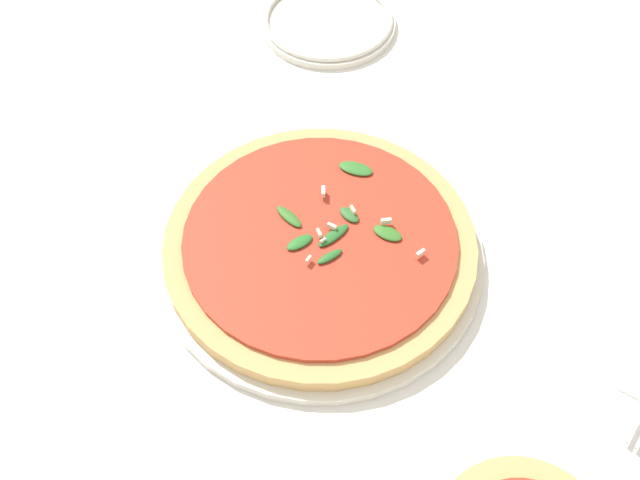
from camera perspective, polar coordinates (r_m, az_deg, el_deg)
name	(u,v)px	position (r m, az deg, el deg)	size (l,w,h in m)	color
ground_plane	(318,266)	(0.84, -0.12, -1.97)	(6.00, 6.00, 0.00)	silver
pizza_arugula_main	(320,247)	(0.84, 0.01, -0.53)	(0.37, 0.37, 0.05)	silver
side_plate_white	(328,21)	(1.14, 0.62, 16.32)	(0.20, 0.20, 0.02)	silver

